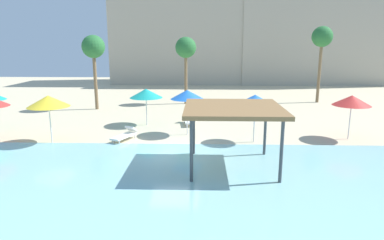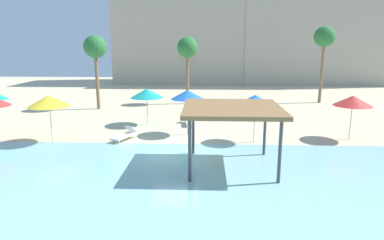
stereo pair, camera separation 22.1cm
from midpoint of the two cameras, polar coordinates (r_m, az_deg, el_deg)
name	(u,v)px [view 2 (the right image)]	position (r m, az deg, el deg)	size (l,w,h in m)	color
ground_plane	(174,153)	(17.61, -2.62, -5.54)	(80.00, 80.00, 0.00)	beige
lagoon_water	(161,198)	(12.74, -4.72, -12.84)	(44.00, 13.50, 0.04)	#8CC6CC
shade_pavilion	(232,110)	(15.02, 7.17, 1.60)	(4.26, 4.26, 2.81)	#42474C
beach_umbrella_red_0	(353,101)	(21.61, 25.63, 2.92)	(2.15, 2.15, 2.60)	silver
beach_umbrella_yellow_1	(49,101)	(20.38, -22.57, 2.98)	(2.30, 2.30, 2.73)	silver
beach_umbrella_blue_3	(255,100)	(19.27, 10.89, 3.37)	(1.97, 1.97, 2.74)	silver
beach_umbrella_teal_4	(147,93)	(23.36, -7.32, 4.47)	(2.23, 2.23, 2.52)	silver
beach_umbrella_blue_6	(188,95)	(20.58, -0.45, 4.29)	(2.02, 2.02, 2.78)	silver
lounge_chair_0	(126,134)	(20.22, -10.75, -2.36)	(1.33, 1.97, 0.74)	white
lounge_chair_2	(189,120)	(23.69, -0.16, 0.08)	(0.83, 1.96, 0.74)	white
palm_tree_0	(95,48)	(29.93, -15.72, 11.48)	(1.90, 1.90, 6.21)	brown
palm_tree_1	(324,39)	(34.36, 21.49, 12.56)	(1.90, 1.90, 7.09)	brown
palm_tree_2	(187,49)	(31.53, -0.57, 11.81)	(1.90, 1.90, 6.11)	brown
hotel_block_0	(193,31)	(49.94, 0.26, 14.67)	(21.53, 8.13, 14.47)	#B2A893
hotel_block_1	(327,4)	(54.22, 21.76, 17.64)	(23.70, 11.15, 21.99)	#B2A893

